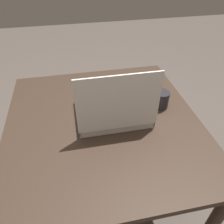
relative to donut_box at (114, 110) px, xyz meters
The scene contains 5 objects.
ground_plane 0.80m from the donut_box, ahead, with size 8.00×8.00×0.00m, color #564C44.
dining_table 0.16m from the donut_box, ahead, with size 0.98×1.04×0.75m.
donut_box is the anchor object (origin of this frame).
coffee_mug 0.27m from the donut_box, behind, with size 0.08×0.08×0.10m.
paper_napkin 0.29m from the donut_box, 77.08° to the right, with size 0.14×0.10×0.01m.
Camera 1 is at (0.12, 0.83, 1.49)m, focal length 35.00 mm.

